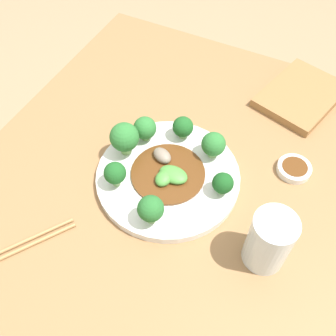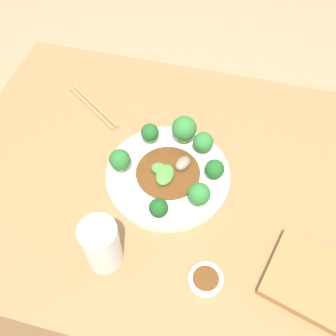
# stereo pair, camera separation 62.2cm
# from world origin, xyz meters

# --- Properties ---
(ground_plane) EXTENTS (8.00, 8.00, 0.00)m
(ground_plane) POSITION_xyz_m (0.00, 0.00, 0.00)
(ground_plane) COLOR #9E8460
(table) EXTENTS (0.99, 0.77, 0.75)m
(table) POSITION_xyz_m (0.00, 0.00, 0.37)
(table) COLOR olive
(table) RESTS_ON ground_plane
(plate) EXTENTS (0.29, 0.29, 0.02)m
(plate) POSITION_xyz_m (-0.03, 0.01, 0.75)
(plate) COLOR white
(plate) RESTS_ON table
(broccoli_west) EXTENTS (0.04, 0.04, 0.05)m
(broccoli_west) POSITION_xyz_m (-0.13, -0.01, 0.79)
(broccoli_west) COLOR #89B76B
(broccoli_west) RESTS_ON plate
(broccoli_north) EXTENTS (0.04, 0.04, 0.05)m
(broccoli_north) POSITION_xyz_m (-0.03, 0.12, 0.79)
(broccoli_north) COLOR #7AAD5B
(broccoli_north) RESTS_ON plate
(broccoli_southeast) EXTENTS (0.04, 0.04, 0.06)m
(broccoli_southeast) POSITION_xyz_m (0.04, -0.07, 0.80)
(broccoli_southeast) COLOR #89B76B
(broccoli_southeast) RESTS_ON plate
(broccoli_northwest) EXTENTS (0.05, 0.05, 0.06)m
(broccoli_northwest) POSITION_xyz_m (-0.11, 0.07, 0.80)
(broccoli_northwest) COLOR #89B76B
(broccoli_northwest) RESTS_ON plate
(broccoli_southwest) EXTENTS (0.05, 0.05, 0.06)m
(broccoli_southwest) POSITION_xyz_m (-0.09, -0.08, 0.79)
(broccoli_southwest) COLOR #7AAD5B
(broccoli_southwest) RESTS_ON plate
(broccoli_east) EXTENTS (0.05, 0.05, 0.06)m
(broccoli_east) POSITION_xyz_m (0.08, 0.02, 0.80)
(broccoli_east) COLOR #89B76B
(broccoli_east) RESTS_ON plate
(broccoli_south) EXTENTS (0.06, 0.06, 0.08)m
(broccoli_south) POSITION_xyz_m (-0.04, -0.10, 0.81)
(broccoli_south) COLOR #7AAD5B
(broccoli_south) RESTS_ON plate
(stirfry_center) EXTENTS (0.15, 0.15, 0.02)m
(stirfry_center) POSITION_xyz_m (-0.03, 0.00, 0.77)
(stirfry_center) COLOR #5B3314
(stirfry_center) RESTS_ON plate
(drinking_glass) EXTENTS (0.07, 0.07, 0.12)m
(drinking_glass) POSITION_xyz_m (0.05, 0.23, 0.81)
(drinking_glass) COLOR silver
(drinking_glass) RESTS_ON table
(chopsticks) EXTENTS (0.18, 0.13, 0.01)m
(chopsticks) POSITION_xyz_m (0.22, -0.16, 0.75)
(chopsticks) COLOR #AD7F4C
(chopsticks) RESTS_ON table
(sauce_dish) EXTENTS (0.07, 0.07, 0.02)m
(sauce_dish) POSITION_xyz_m (-0.16, 0.23, 0.75)
(sauce_dish) COLOR white
(sauce_dish) RESTS_ON table
(cutting_board) EXTENTS (0.24, 0.20, 0.02)m
(cutting_board) POSITION_xyz_m (-0.38, 0.18, 0.76)
(cutting_board) COLOR olive
(cutting_board) RESTS_ON table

